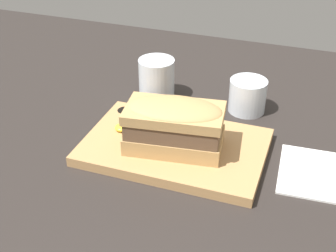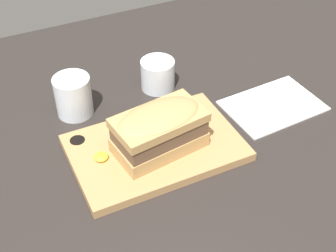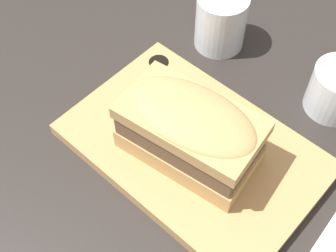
% 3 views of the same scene
% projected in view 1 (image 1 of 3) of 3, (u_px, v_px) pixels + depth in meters
% --- Properties ---
extents(dining_table, '(1.94, 1.24, 0.02)m').
position_uv_depth(dining_table, '(186.00, 169.00, 0.85)').
color(dining_table, '#282321').
rests_on(dining_table, ground).
extents(serving_board, '(0.33, 0.22, 0.02)m').
position_uv_depth(serving_board, '(174.00, 147.00, 0.87)').
color(serving_board, tan).
rests_on(serving_board, dining_table).
extents(sandwich, '(0.18, 0.12, 0.09)m').
position_uv_depth(sandwich, '(174.00, 124.00, 0.83)').
color(sandwich, tan).
rests_on(sandwich, serving_board).
extents(mustard_dollop, '(0.03, 0.03, 0.01)m').
position_uv_depth(mustard_dollop, '(122.00, 127.00, 0.90)').
color(mustard_dollop, yellow).
rests_on(mustard_dollop, serving_board).
extents(water_glass, '(0.08, 0.08, 0.09)m').
position_uv_depth(water_glass, '(157.00, 81.00, 1.04)').
color(water_glass, silver).
rests_on(water_glass, dining_table).
extents(wine_glass, '(0.08, 0.08, 0.07)m').
position_uv_depth(wine_glass, '(247.00, 97.00, 0.99)').
color(wine_glass, silver).
rests_on(wine_glass, dining_table).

